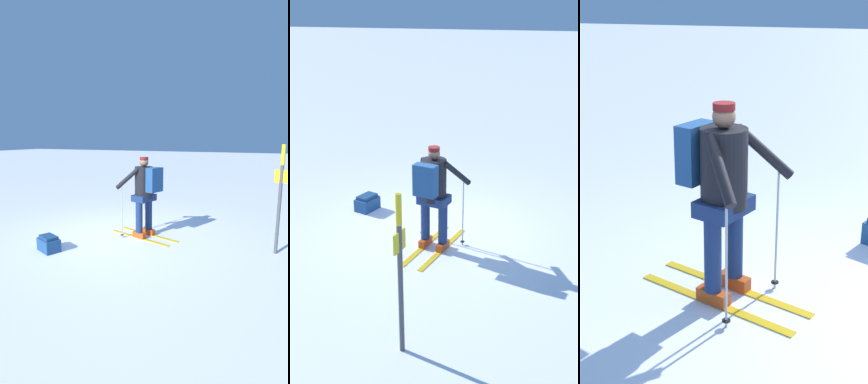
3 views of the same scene
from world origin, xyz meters
TOP-DOWN VIEW (x-y plane):
  - ground_plane at (0.00, 0.00)m, footprint 80.00×80.00m
  - skier at (-0.56, -0.13)m, footprint 1.66×1.00m

SIDE VIEW (x-z plane):
  - ground_plane at x=0.00m, z-range 0.00..0.00m
  - skier at x=-0.56m, z-range 0.17..1.91m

